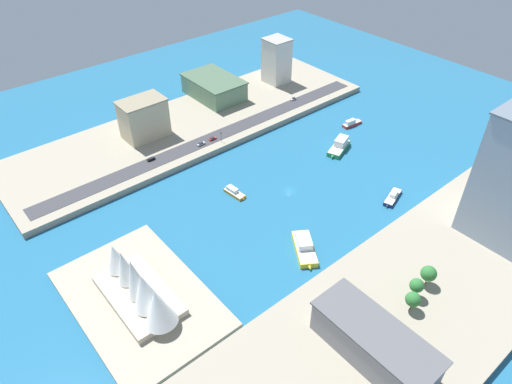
{
  "coord_description": "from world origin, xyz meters",
  "views": [
    {
      "loc": [
        -136.75,
        137.69,
        151.85
      ],
      "look_at": [
        5.76,
        17.94,
        4.8
      ],
      "focal_mm": 32.59,
      "sensor_mm": 36.0,
      "label": 1
    }
  ],
  "objects_px": {
    "tugboat_red": "(352,123)",
    "van_white": "(293,99)",
    "hotel_broad_white": "(277,60)",
    "pickup_red": "(213,138)",
    "office_block_beige": "(144,118)",
    "suv_black": "(151,159)",
    "sedan_silver": "(201,144)",
    "water_taxi_orange": "(234,192)",
    "patrol_launch_navy": "(393,197)",
    "terminal_long_green": "(214,87)",
    "ferry_yellow_fast": "(304,247)",
    "ferry_green_doubledeck": "(339,146)",
    "opera_landmark": "(140,288)",
    "warehouse_low_gray": "(374,343)",
    "traffic_light_waterfront": "(221,135)"
  },
  "relations": [
    {
      "from": "ferry_green_doubledeck",
      "to": "van_white",
      "type": "xyz_separation_m",
      "value": [
        58.77,
        -18.16,
        1.97
      ]
    },
    {
      "from": "patrol_launch_navy",
      "to": "office_block_beige",
      "type": "distance_m",
      "value": 149.27
    },
    {
      "from": "office_block_beige",
      "to": "sedan_silver",
      "type": "xyz_separation_m",
      "value": [
        -30.11,
        -19.35,
        -10.97
      ]
    },
    {
      "from": "opera_landmark",
      "to": "office_block_beige",
      "type": "bearing_deg",
      "value": -30.32
    },
    {
      "from": "tugboat_red",
      "to": "van_white",
      "type": "relative_size",
      "value": 3.54
    },
    {
      "from": "tugboat_red",
      "to": "traffic_light_waterfront",
      "type": "xyz_separation_m",
      "value": [
        33.73,
        79.25,
        6.26
      ]
    },
    {
      "from": "office_block_beige",
      "to": "terminal_long_green",
      "type": "height_order",
      "value": "office_block_beige"
    },
    {
      "from": "water_taxi_orange",
      "to": "traffic_light_waterfront",
      "type": "xyz_separation_m",
      "value": [
        41.33,
        -22.6,
        6.48
      ]
    },
    {
      "from": "terminal_long_green",
      "to": "pickup_red",
      "type": "bearing_deg",
      "value": 142.8
    },
    {
      "from": "terminal_long_green",
      "to": "van_white",
      "type": "bearing_deg",
      "value": -136.12
    },
    {
      "from": "warehouse_low_gray",
      "to": "van_white",
      "type": "height_order",
      "value": "warehouse_low_gray"
    },
    {
      "from": "suv_black",
      "to": "opera_landmark",
      "type": "xyz_separation_m",
      "value": [
        -83.88,
        52.48,
        5.91
      ]
    },
    {
      "from": "pickup_red",
      "to": "van_white",
      "type": "xyz_separation_m",
      "value": [
        6.06,
        -72.86,
        0.01
      ]
    },
    {
      "from": "ferry_yellow_fast",
      "to": "traffic_light_waterfront",
      "type": "distance_m",
      "value": 97.2
    },
    {
      "from": "patrol_launch_navy",
      "to": "hotel_broad_white",
      "type": "height_order",
      "value": "hotel_broad_white"
    },
    {
      "from": "ferry_green_doubledeck",
      "to": "water_taxi_orange",
      "type": "bearing_deg",
      "value": 85.12
    },
    {
      "from": "van_white",
      "to": "water_taxi_orange",
      "type": "bearing_deg",
      "value": 119.5
    },
    {
      "from": "patrol_launch_navy",
      "to": "office_block_beige",
      "type": "bearing_deg",
      "value": 27.47
    },
    {
      "from": "office_block_beige",
      "to": "hotel_broad_white",
      "type": "height_order",
      "value": "hotel_broad_white"
    },
    {
      "from": "tugboat_red",
      "to": "office_block_beige",
      "type": "height_order",
      "value": "office_block_beige"
    },
    {
      "from": "hotel_broad_white",
      "to": "traffic_light_waterfront",
      "type": "height_order",
      "value": "hotel_broad_white"
    },
    {
      "from": "patrol_launch_navy",
      "to": "opera_landmark",
      "type": "bearing_deg",
      "value": 80.21
    },
    {
      "from": "hotel_broad_white",
      "to": "pickup_red",
      "type": "relative_size",
      "value": 6.58
    },
    {
      "from": "water_taxi_orange",
      "to": "terminal_long_green",
      "type": "height_order",
      "value": "terminal_long_green"
    },
    {
      "from": "ferry_yellow_fast",
      "to": "patrol_launch_navy",
      "type": "relative_size",
      "value": 1.31
    },
    {
      "from": "office_block_beige",
      "to": "pickup_red",
      "type": "relative_size",
      "value": 5.55
    },
    {
      "from": "ferry_green_doubledeck",
      "to": "suv_black",
      "type": "distance_m",
      "value": 110.08
    },
    {
      "from": "suv_black",
      "to": "pickup_red",
      "type": "xyz_separation_m",
      "value": [
        -4.52,
        -39.31,
        -0.03
      ]
    },
    {
      "from": "ferry_green_doubledeck",
      "to": "patrol_launch_navy",
      "type": "xyz_separation_m",
      "value": [
        -49.49,
        14.18,
        -1.12
      ]
    },
    {
      "from": "water_taxi_orange",
      "to": "tugboat_red",
      "type": "bearing_deg",
      "value": -85.73
    },
    {
      "from": "office_block_beige",
      "to": "suv_black",
      "type": "bearing_deg",
      "value": 155.83
    },
    {
      "from": "office_block_beige",
      "to": "pickup_red",
      "type": "bearing_deg",
      "value": -136.61
    },
    {
      "from": "water_taxi_orange",
      "to": "terminal_long_green",
      "type": "relative_size",
      "value": 0.33
    },
    {
      "from": "patrol_launch_navy",
      "to": "traffic_light_waterfront",
      "type": "height_order",
      "value": "traffic_light_waterfront"
    },
    {
      "from": "water_taxi_orange",
      "to": "suv_black",
      "type": "xyz_separation_m",
      "value": [
        50.87,
        19.52,
        3.08
      ]
    },
    {
      "from": "sedan_silver",
      "to": "opera_landmark",
      "type": "xyz_separation_m",
      "value": [
        -78.9,
        83.1,
        5.92
      ]
    },
    {
      "from": "warehouse_low_gray",
      "to": "traffic_light_waterfront",
      "type": "height_order",
      "value": "warehouse_low_gray"
    },
    {
      "from": "water_taxi_orange",
      "to": "hotel_broad_white",
      "type": "xyz_separation_m",
      "value": [
        82.59,
        -103.68,
        18.04
      ]
    },
    {
      "from": "water_taxi_orange",
      "to": "pickup_red",
      "type": "relative_size",
      "value": 2.87
    },
    {
      "from": "sedan_silver",
      "to": "pickup_red",
      "type": "distance_m",
      "value": 8.69
    },
    {
      "from": "tugboat_red",
      "to": "terminal_long_green",
      "type": "distance_m",
      "value": 97.24
    },
    {
      "from": "water_taxi_orange",
      "to": "suv_black",
      "type": "relative_size",
      "value": 2.96
    },
    {
      "from": "ferry_yellow_fast",
      "to": "ferry_green_doubledeck",
      "type": "height_order",
      "value": "ferry_green_doubledeck"
    },
    {
      "from": "van_white",
      "to": "traffic_light_waterfront",
      "type": "height_order",
      "value": "traffic_light_waterfront"
    },
    {
      "from": "terminal_long_green",
      "to": "tugboat_red",
      "type": "bearing_deg",
      "value": -150.73
    },
    {
      "from": "ferry_green_doubledeck",
      "to": "patrol_launch_navy",
      "type": "height_order",
      "value": "ferry_green_doubledeck"
    },
    {
      "from": "ferry_yellow_fast",
      "to": "water_taxi_orange",
      "type": "xyz_separation_m",
      "value": [
        52.85,
        -0.79,
        -0.85
      ]
    },
    {
      "from": "ferry_green_doubledeck",
      "to": "warehouse_low_gray",
      "type": "relative_size",
      "value": 0.47
    },
    {
      "from": "van_white",
      "to": "office_block_beige",
      "type": "bearing_deg",
      "value": 76.84
    },
    {
      "from": "suv_black",
      "to": "traffic_light_waterfront",
      "type": "distance_m",
      "value": 43.32
    }
  ]
}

